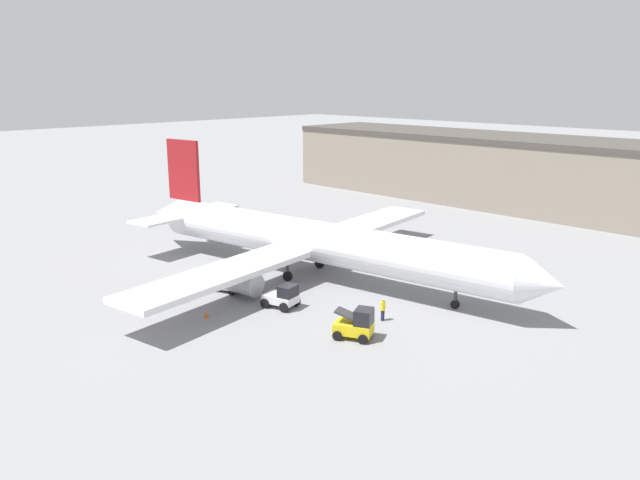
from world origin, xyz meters
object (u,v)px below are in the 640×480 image
pushback_tug (283,297)px  safety_cone_near (206,314)px  airplane (311,241)px  belt_loader_truck (356,324)px  baggage_tug (229,280)px  safety_cone_far (144,298)px  ground_crew_worker (383,309)px

pushback_tug → safety_cone_near: size_ratio=5.52×
airplane → belt_loader_truck: (12.68, -7.96, -2.33)m
airplane → belt_loader_truck: 15.15m
baggage_tug → safety_cone_far: bearing=-133.5°
belt_loader_truck → safety_cone_far: bearing=175.3°
ground_crew_worker → airplane: bearing=-177.2°
baggage_tug → belt_loader_truck: (14.77, 0.00, 0.11)m
pushback_tug → safety_cone_far: 11.77m
safety_cone_near → belt_loader_truck: bearing=25.5°
airplane → baggage_tug: (-2.08, -7.97, -2.44)m
belt_loader_truck → safety_cone_far: size_ratio=5.70×
ground_crew_worker → pushback_tug: (-7.54, -3.46, -0.03)m
safety_cone_near → pushback_tug: bearing=65.9°
pushback_tug → safety_cone_near: bearing=-127.8°
belt_loader_truck → safety_cone_near: bearing=-179.8°
baggage_tug → safety_cone_near: 6.52m
belt_loader_truck → pushback_tug: belt_loader_truck is taller
baggage_tug → belt_loader_truck: bearing=-19.8°
airplane → safety_cone_near: airplane is taller
belt_loader_truck → pushback_tug: bearing=151.3°
belt_loader_truck → airplane: bearing=122.6°
belt_loader_truck → safety_cone_far: 18.90m
airplane → belt_loader_truck: bearing=-40.5°
pushback_tug → belt_loader_truck: bearing=-17.1°
safety_cone_far → ground_crew_worker: bearing=32.2°
airplane → baggage_tug: 8.59m
belt_loader_truck → safety_cone_far: (-17.67, -6.66, -0.78)m
belt_loader_truck → pushback_tug: (-8.34, 0.49, -0.13)m
airplane → pushback_tug: airplane is taller
pushback_tug → safety_cone_near: (-2.54, -5.68, -0.65)m
airplane → ground_crew_worker: bearing=-27.1°
baggage_tug → safety_cone_near: bearing=-73.0°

